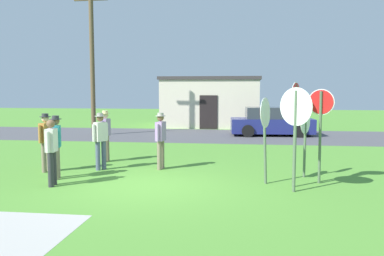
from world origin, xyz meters
name	(u,v)px	position (x,y,z in m)	size (l,w,h in m)	color
ground_plane	(145,186)	(0.00, 0.00, 0.00)	(80.00, 80.00, 0.00)	#518E33
street_asphalt	(197,135)	(0.00, 11.30, 0.00)	(60.00, 6.40, 0.01)	#4C4C51
building_background	(211,102)	(0.31, 17.00, 1.64)	(6.45, 4.75, 3.27)	beige
utility_pole	(92,59)	(-5.50, 10.62, 4.04)	(1.80, 0.24, 7.72)	brown
parked_car_on_street	(270,123)	(3.90, 11.80, 0.69)	(4.42, 2.26, 1.51)	navy
stop_sign_low_front	(295,118)	(3.74, 0.39, 1.73)	(0.28, 0.57, 2.63)	#51664C
stop_sign_tallest	(265,125)	(3.02, 0.67, 1.53)	(0.32, 0.74, 2.24)	#51664C
stop_sign_far_back	(296,120)	(3.69, -0.09, 1.73)	(0.67, 0.62, 2.49)	#51664C
stop_sign_nearest	(305,132)	(4.16, 1.56, 1.27)	(0.35, 0.58, 1.89)	#51664C
stop_sign_leaning_right	(321,121)	(4.43, 0.84, 1.65)	(0.63, 0.28, 2.46)	#51664C
person_near_signs	(100,137)	(-1.85, 1.83, 1.01)	(0.46, 0.50, 1.74)	#4C5670
person_on_left	(52,149)	(-2.32, -0.30, 0.95)	(0.26, 0.57, 1.69)	#2D2D33
person_in_dark_shirt	(106,133)	(-2.16, 3.17, 0.98)	(0.32, 0.57, 1.74)	#7A6B56
person_in_blue	(46,139)	(-3.34, 1.34, 0.98)	(0.32, 0.56, 1.74)	#7A6B56
person_holding_notes	(55,142)	(-2.61, 0.48, 1.01)	(0.43, 0.55, 1.74)	#7A6B56
person_with_sunhat	(161,137)	(-0.04, 2.16, 0.98)	(0.32, 0.56, 1.74)	#7A6B56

